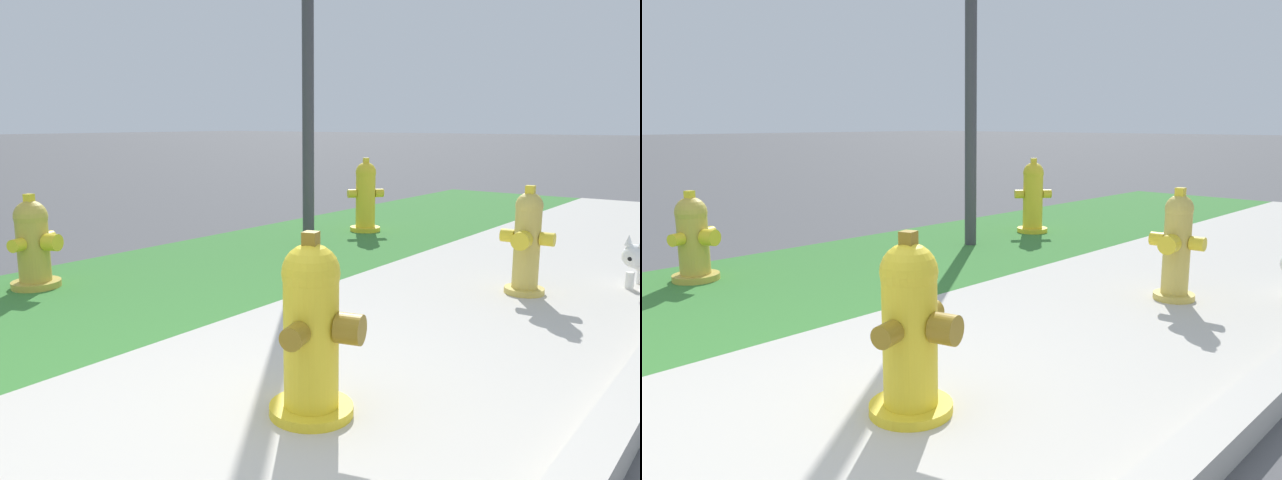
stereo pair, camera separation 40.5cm
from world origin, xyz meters
The scene contains 4 objects.
fire_hydrant_mid_block centered at (0.81, -0.12, 0.36)m, with size 0.41×0.39×0.75m.
fire_hydrant_at_driveway centered at (1.17, 2.65, 0.31)m, with size 0.40×0.38×0.67m.
fire_hydrant_near_corner centered at (4.54, 2.09, 0.38)m, with size 0.35×0.35×0.78m.
fire_hydrant_across_street centered at (3.08, -0.16, 0.36)m, with size 0.32×0.36×0.74m.
Camera 1 is at (-1.01, -1.55, 1.15)m, focal length 35.00 mm.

